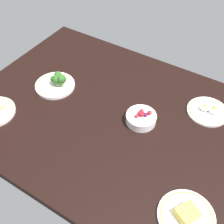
{
  "coord_description": "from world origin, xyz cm",
  "views": [
    {
      "loc": [
        -50.84,
        80.89,
        106.57
      ],
      "look_at": [
        0.0,
        0.0,
        6.0
      ],
      "focal_mm": 47.06,
      "sensor_mm": 36.0,
      "label": 1
    }
  ],
  "objects_px": {
    "plate_broccoli": "(56,83)",
    "plate_eggs": "(208,111)",
    "bowl_berries": "(141,118)",
    "plate_cheese": "(186,216)"
  },
  "relations": [
    {
      "from": "plate_broccoli",
      "to": "plate_cheese",
      "type": "relative_size",
      "value": 0.99
    },
    {
      "from": "plate_eggs",
      "to": "bowl_berries",
      "type": "bearing_deg",
      "value": 42.25
    },
    {
      "from": "plate_broccoli",
      "to": "plate_cheese",
      "type": "bearing_deg",
      "value": 160.48
    },
    {
      "from": "plate_broccoli",
      "to": "bowl_berries",
      "type": "height_order",
      "value": "plate_broccoli"
    },
    {
      "from": "plate_eggs",
      "to": "plate_cheese",
      "type": "xyz_separation_m",
      "value": [
        -0.11,
        0.54,
        0.0
      ]
    },
    {
      "from": "plate_eggs",
      "to": "plate_cheese",
      "type": "relative_size",
      "value": 0.94
    },
    {
      "from": "plate_broccoli",
      "to": "plate_eggs",
      "type": "height_order",
      "value": "plate_broccoli"
    },
    {
      "from": "plate_broccoli",
      "to": "bowl_berries",
      "type": "xyz_separation_m",
      "value": [
        -0.49,
        -0.02,
        0.0
      ]
    },
    {
      "from": "plate_broccoli",
      "to": "plate_eggs",
      "type": "distance_m",
      "value": 0.78
    },
    {
      "from": "plate_broccoli",
      "to": "plate_eggs",
      "type": "bearing_deg",
      "value": -161.79
    }
  ]
}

